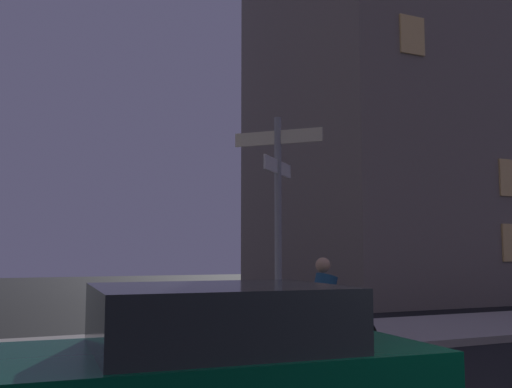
# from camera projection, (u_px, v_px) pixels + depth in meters

# --- Properties ---
(sidewalk_kerb) EXTENTS (40.00, 3.35, 0.14)m
(sidewalk_kerb) POSITION_uv_depth(u_px,v_px,m) (214.00, 344.00, 10.30)
(sidewalk_kerb) COLOR #9E9991
(sidewalk_kerb) RESTS_ON ground_plane
(signpost) EXTENTS (1.15, 1.15, 3.88)m
(signpost) POSITION_uv_depth(u_px,v_px,m) (278.00, 207.00, 9.99)
(signpost) COLOR gray
(signpost) RESTS_ON sidewalk_kerb
(car_near_right) EXTENTS (4.16, 2.17, 1.41)m
(car_near_right) POSITION_uv_depth(u_px,v_px,m) (191.00, 371.00, 4.57)
(car_near_right) COLOR #05472D
(car_near_right) RESTS_ON ground_plane
(cyclist) EXTENTS (1.82, 0.36, 1.61)m
(cyclist) POSITION_uv_depth(u_px,v_px,m) (326.00, 317.00, 8.43)
(cyclist) COLOR black
(cyclist) RESTS_ON ground_plane
(building_right_block) EXTENTS (11.41, 9.00, 13.47)m
(building_right_block) POSITION_uv_depth(u_px,v_px,m) (416.00, 125.00, 23.20)
(building_right_block) COLOR slate
(building_right_block) RESTS_ON ground_plane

